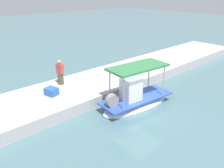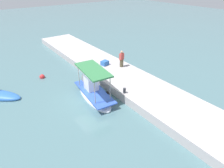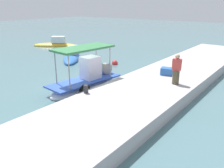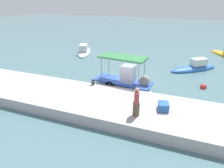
# 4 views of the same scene
# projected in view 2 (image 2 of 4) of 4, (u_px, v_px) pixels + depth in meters

# --- Properties ---
(ground_plane) EXTENTS (120.00, 120.00, 0.00)m
(ground_plane) POSITION_uv_depth(u_px,v_px,m) (91.00, 98.00, 16.55)
(ground_plane) COLOR slate
(dock_quay) EXTENTS (36.00, 4.61, 0.74)m
(dock_quay) POSITION_uv_depth(u_px,v_px,m) (128.00, 81.00, 18.52)
(dock_quay) COLOR #B4ADAF
(dock_quay) RESTS_ON ground_plane
(main_fishing_boat) EXTENTS (5.25, 2.28, 3.08)m
(main_fishing_boat) POSITION_uv_depth(u_px,v_px,m) (94.00, 92.00, 16.48)
(main_fishing_boat) COLOR white
(main_fishing_boat) RESTS_ON ground_plane
(fisherman_near_bollard) EXTENTS (0.47, 0.55, 1.77)m
(fisherman_near_bollard) POSITION_uv_depth(u_px,v_px,m) (122.00, 60.00, 20.20)
(fisherman_near_bollard) COLOR brown
(fisherman_near_bollard) RESTS_ON dock_quay
(mooring_bollard) EXTENTS (0.24, 0.24, 0.44)m
(mooring_bollard) POSITION_uv_depth(u_px,v_px,m) (124.00, 91.00, 15.84)
(mooring_bollard) COLOR #2D2D33
(mooring_bollard) RESTS_ON dock_quay
(cargo_crate) EXTENTS (0.77, 0.88, 0.48)m
(cargo_crate) POSITION_uv_depth(u_px,v_px,m) (105.00, 63.00, 20.85)
(cargo_crate) COLOR #2B61AE
(cargo_crate) RESTS_ON dock_quay
(marker_buoy) EXTENTS (0.54, 0.54, 0.54)m
(marker_buoy) POSITION_uv_depth(u_px,v_px,m) (42.00, 77.00, 19.85)
(marker_buoy) COLOR red
(marker_buoy) RESTS_ON ground_plane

